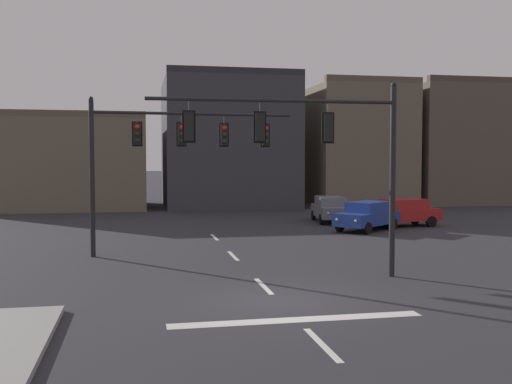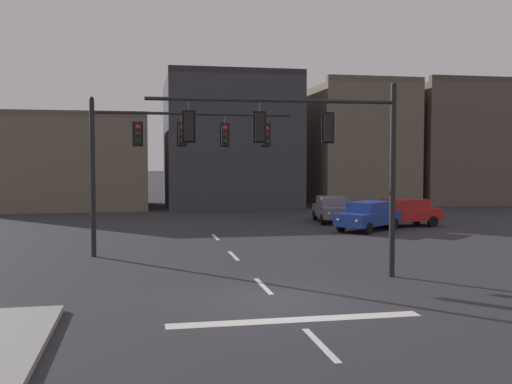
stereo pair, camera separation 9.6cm
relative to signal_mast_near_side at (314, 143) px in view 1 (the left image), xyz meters
name	(u,v)px [view 1 (the left image)]	position (x,y,z in m)	size (l,w,h in m)	color
ground_plane	(278,301)	(-1.85, -2.77, -4.48)	(400.00, 400.00, 0.00)	#2B2B30
stop_bar_paint	(297,320)	(-1.85, -4.77, -4.48)	(6.40, 0.50, 0.01)	silver
lane_centreline	(264,286)	(-1.85, -0.77, -4.48)	(0.16, 26.40, 0.01)	silver
signal_mast_near_side	(314,143)	(0.00, 0.00, 0.00)	(8.26, 0.52, 6.53)	black
signal_mast_far_side	(166,145)	(-4.50, 6.23, 0.08)	(8.42, 0.58, 6.49)	black
car_lot_nearside	(367,215)	(6.89, 12.44, -3.62)	(4.56, 4.15, 1.61)	navy
car_lot_middle	(403,212)	(9.76, 14.08, -3.62)	(4.61, 2.34, 1.61)	#A81E1E
car_lot_farside	(330,209)	(6.32, 17.22, -3.62)	(2.35, 4.61, 1.61)	slate
building_row	(281,149)	(6.78, 32.16, 0.39)	(45.93, 11.03, 11.12)	#665B4C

